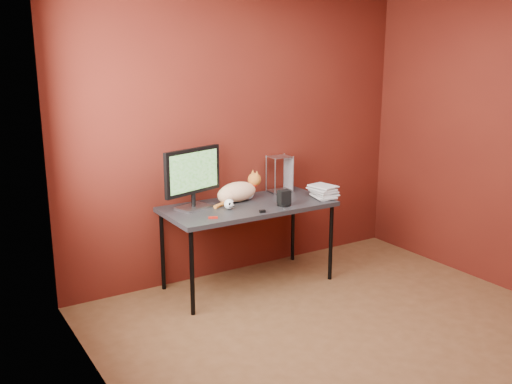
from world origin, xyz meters
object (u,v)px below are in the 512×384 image
monitor (193,175)px  cat (238,191)px  skull_mug (229,204)px  book_stack (316,132)px  speaker (284,198)px  desk (248,210)px

monitor → cat: (0.44, 0.01, -0.20)m
skull_mug → book_stack: size_ratio=0.07×
skull_mug → speaker: (0.46, -0.15, 0.02)m
cat → skull_mug: bearing=-140.3°
desk → skull_mug: size_ratio=16.62×
monitor → cat: 0.49m
skull_mug → book_stack: bearing=-9.0°
cat → book_stack: bearing=-27.0°
desk → monitor: monitor is taller
cat → speaker: (0.27, -0.34, -0.03)m
monitor → speaker: monitor is taller
desk → monitor: size_ratio=2.56×
desk → book_stack: book_stack is taller
desk → cat: bearing=100.4°
monitor → cat: bearing=-16.1°
skull_mug → speaker: speaker is taller
desk → monitor: 0.59m
speaker → cat: bearing=134.2°
desk → book_stack: size_ratio=1.23×
book_stack → speaker: bearing=-170.3°
desk → cat: 0.20m
cat → desk: bearing=-84.2°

